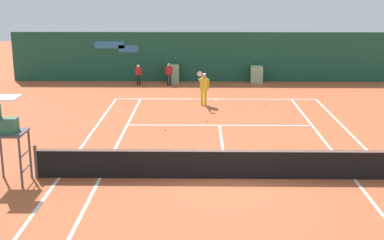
% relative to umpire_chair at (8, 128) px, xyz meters
% --- Properties ---
extents(ground_plane, '(80.00, 80.00, 0.01)m').
position_rel_umpire_chair_xyz_m(ground_plane, '(6.63, 1.00, -1.73)').
color(ground_plane, '#B25633').
extents(tennis_net, '(12.10, 0.10, 1.07)m').
position_rel_umpire_chair_xyz_m(tennis_net, '(6.63, 0.42, -1.22)').
color(tennis_net, '#4C4C51').
rests_on(tennis_net, ground_plane).
extents(sponsor_back_wall, '(25.00, 1.02, 3.05)m').
position_rel_umpire_chair_xyz_m(sponsor_back_wall, '(6.63, 17.39, -0.27)').
color(sponsor_back_wall, '#194C38').
rests_on(sponsor_back_wall, ground_plane).
extents(umpire_chair, '(1.00, 1.00, 2.70)m').
position_rel_umpire_chair_xyz_m(umpire_chair, '(0.00, 0.00, 0.00)').
color(umpire_chair, '#47474C').
rests_on(umpire_chair, ground_plane).
extents(player_on_baseline, '(0.63, 0.68, 1.84)m').
position_rel_umpire_chair_xyz_m(player_on_baseline, '(5.97, 10.66, -0.76)').
color(player_on_baseline, yellow).
rests_on(player_on_baseline, ground_plane).
extents(ball_kid_right_post, '(0.41, 0.17, 1.24)m').
position_rel_umpire_chair_xyz_m(ball_kid_right_post, '(2.10, 15.99, -1.02)').
color(ball_kid_right_post, black).
rests_on(ball_kid_right_post, ground_plane).
extents(ball_kid_centre_post, '(0.44, 0.21, 1.32)m').
position_rel_umpire_chair_xyz_m(ball_kid_centre_post, '(3.93, 15.99, -0.98)').
color(ball_kid_centre_post, black).
rests_on(ball_kid_centre_post, ground_plane).
extents(tennis_ball_mid_court, '(0.07, 0.07, 0.07)m').
position_rel_umpire_chair_xyz_m(tennis_ball_mid_court, '(6.09, 7.42, -1.70)').
color(tennis_ball_mid_court, '#CCE033').
rests_on(tennis_ball_mid_court, ground_plane).
extents(tennis_ball_by_sideline, '(0.07, 0.07, 0.07)m').
position_rel_umpire_chair_xyz_m(tennis_ball_by_sideline, '(9.04, 10.53, -1.70)').
color(tennis_ball_by_sideline, '#CCE033').
rests_on(tennis_ball_by_sideline, ground_plane).
extents(tennis_ball_near_service_line, '(0.07, 0.07, 0.07)m').
position_rel_umpire_chair_xyz_m(tennis_ball_near_service_line, '(4.34, 5.96, -1.70)').
color(tennis_ball_near_service_line, '#CCE033').
rests_on(tennis_ball_near_service_line, ground_plane).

